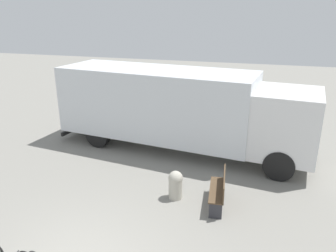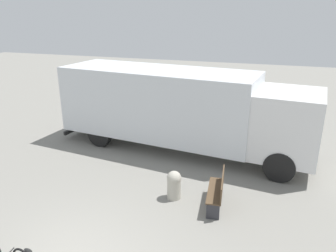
{
  "view_description": "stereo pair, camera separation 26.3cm",
  "coord_description": "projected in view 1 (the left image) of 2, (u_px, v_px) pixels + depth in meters",
  "views": [
    {
      "loc": [
        3.54,
        -4.57,
        5.12
      ],
      "look_at": [
        0.71,
        4.85,
        1.65
      ],
      "focal_mm": 35.0,
      "sensor_mm": 36.0,
      "label": 1
    },
    {
      "loc": [
        3.79,
        -4.49,
        5.12
      ],
      "look_at": [
        0.71,
        4.85,
        1.65
      ],
      "focal_mm": 35.0,
      "sensor_mm": 36.0,
      "label": 2
    }
  ],
  "objects": [
    {
      "name": "bollard_near_bench",
      "position": [
        176.0,
        184.0,
        9.34
      ],
      "size": [
        0.42,
        0.42,
        0.84
      ],
      "color": "#B2AD9E",
      "rests_on": "ground"
    },
    {
      "name": "delivery_truck",
      "position": [
        178.0,
        106.0,
        12.34
      ],
      "size": [
        9.88,
        3.54,
        3.05
      ],
      "rotation": [
        0.0,
        0.0,
        -0.11
      ],
      "color": "silver",
      "rests_on": "ground"
    },
    {
      "name": "park_bench",
      "position": [
        220.0,
        189.0,
        8.99
      ],
      "size": [
        0.56,
        1.48,
        0.92
      ],
      "rotation": [
        0.0,
        0.0,
        1.68
      ],
      "color": "brown",
      "rests_on": "ground"
    }
  ]
}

